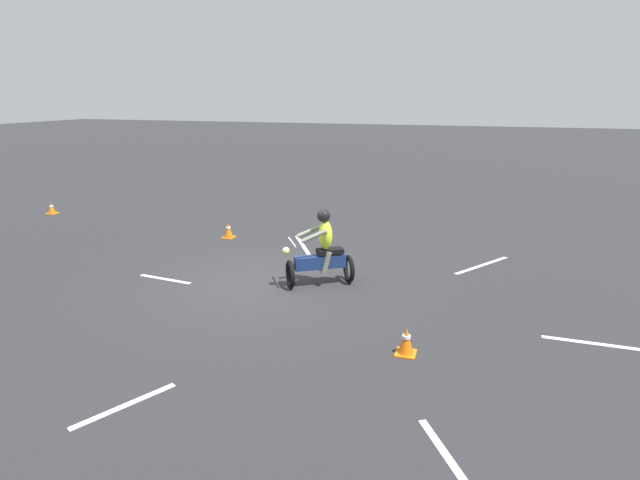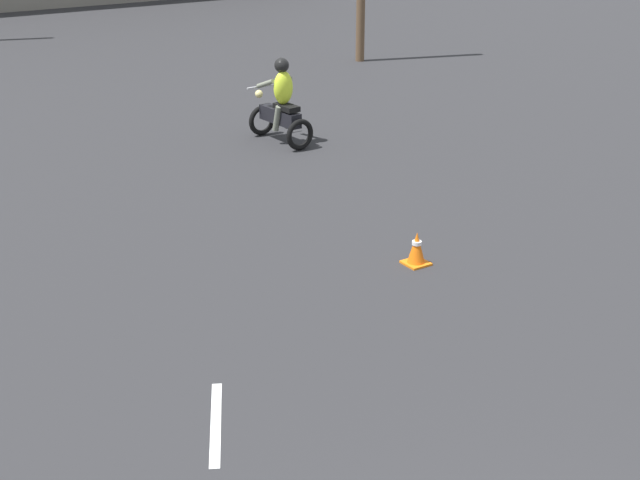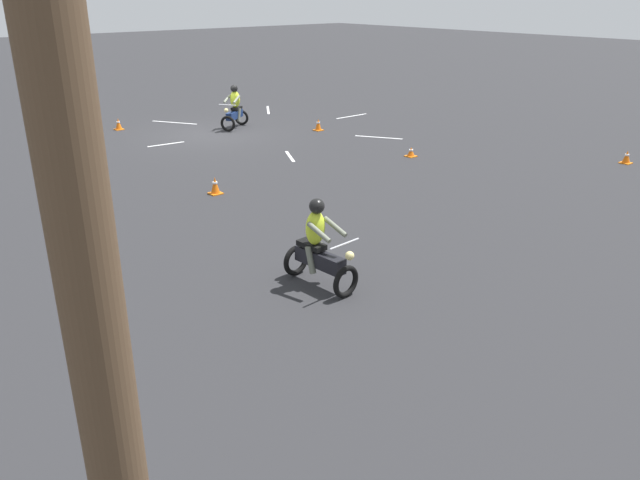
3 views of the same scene
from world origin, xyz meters
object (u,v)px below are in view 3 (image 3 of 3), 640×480
(traffic_cone_mid_left, at_px, (215,186))
(utility_pole_near, at_px, (102,371))
(traffic_cone_mid_center, at_px, (627,157))
(traffic_cone_near_left, at_px, (118,124))
(motorcycle_rider_foreground, at_px, (235,109))
(traffic_cone_far_center, at_px, (411,152))
(motorcycle_rider_background, at_px, (319,248))
(traffic_cone_far_right, at_px, (318,125))

(traffic_cone_mid_left, xyz_separation_m, utility_pole_near, (7.40, 11.79, 3.45))
(traffic_cone_mid_center, bearing_deg, traffic_cone_near_left, -56.30)
(utility_pole_near, bearing_deg, motorcycle_rider_foreground, -123.77)
(traffic_cone_near_left, bearing_deg, traffic_cone_mid_center, 123.70)
(traffic_cone_mid_left, bearing_deg, traffic_cone_near_left, -98.56)
(motorcycle_rider_foreground, xyz_separation_m, traffic_cone_far_center, (-1.88, 7.51, -0.58))
(traffic_cone_mid_center, height_order, traffic_cone_far_center, traffic_cone_mid_center)
(traffic_cone_near_left, height_order, traffic_cone_mid_left, traffic_cone_mid_left)
(motorcycle_rider_background, height_order, traffic_cone_mid_left, motorcycle_rider_background)
(traffic_cone_mid_left, bearing_deg, utility_pole_near, 57.88)
(motorcycle_rider_background, distance_m, traffic_cone_far_right, 13.57)
(traffic_cone_near_left, relative_size, traffic_cone_mid_left, 0.96)
(traffic_cone_mid_center, bearing_deg, motorcycle_rider_background, 1.92)
(traffic_cone_mid_center, bearing_deg, traffic_cone_far_right, -67.10)
(traffic_cone_near_left, xyz_separation_m, traffic_cone_far_center, (-5.53, 10.15, -0.06))
(traffic_cone_mid_left, bearing_deg, traffic_cone_mid_center, 154.16)
(traffic_cone_far_center, xyz_separation_m, utility_pole_near, (14.36, 11.15, 3.52))
(traffic_cone_mid_center, xyz_separation_m, traffic_cone_far_right, (4.21, -9.97, 0.02))
(traffic_cone_mid_center, xyz_separation_m, utility_pole_near, (18.87, 6.24, 3.48))
(motorcycle_rider_background, xyz_separation_m, traffic_cone_far_right, (-8.70, -10.40, -0.51))
(motorcycle_rider_foreground, height_order, motorcycle_rider_background, same)
(traffic_cone_far_center, bearing_deg, traffic_cone_mid_left, -5.31)
(motorcycle_rider_background, height_order, traffic_cone_far_right, motorcycle_rider_background)
(traffic_cone_near_left, distance_m, traffic_cone_mid_left, 9.61)
(traffic_cone_far_center, relative_size, utility_pole_near, 0.04)
(motorcycle_rider_foreground, relative_size, traffic_cone_far_right, 3.67)
(traffic_cone_near_left, relative_size, utility_pole_near, 0.06)
(traffic_cone_far_right, bearing_deg, traffic_cone_mid_center, 112.90)
(traffic_cone_far_center, bearing_deg, traffic_cone_mid_center, 132.59)
(traffic_cone_mid_center, relative_size, traffic_cone_far_center, 1.26)
(traffic_cone_mid_center, distance_m, traffic_cone_far_right, 10.82)
(traffic_cone_far_right, bearing_deg, utility_pole_near, 47.85)
(motorcycle_rider_background, bearing_deg, traffic_cone_mid_left, -107.56)
(traffic_cone_mid_left, height_order, traffic_cone_far_center, traffic_cone_mid_left)
(traffic_cone_mid_center, distance_m, utility_pole_near, 20.18)
(motorcycle_rider_background, height_order, traffic_cone_far_center, motorcycle_rider_background)
(traffic_cone_mid_left, relative_size, traffic_cone_far_right, 1.02)
(traffic_cone_mid_center, relative_size, traffic_cone_mid_left, 0.88)
(motorcycle_rider_foreground, bearing_deg, traffic_cone_mid_left, 110.44)
(motorcycle_rider_background, relative_size, traffic_cone_far_right, 3.67)
(motorcycle_rider_background, distance_m, traffic_cone_mid_left, 6.18)
(traffic_cone_near_left, height_order, traffic_cone_far_center, traffic_cone_near_left)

